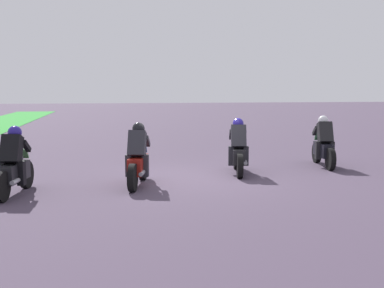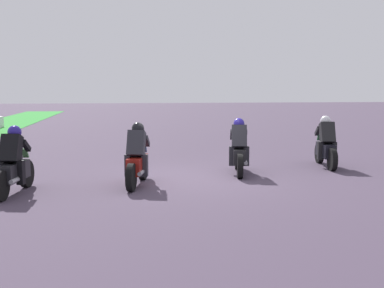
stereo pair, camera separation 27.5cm
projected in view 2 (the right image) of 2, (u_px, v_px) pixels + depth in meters
ground_plane at (195, 178)px, 12.41m from camera, size 120.00×120.00×0.00m
rider_lane_a at (326, 146)px, 14.06m from camera, size 2.04×0.59×1.51m
rider_lane_b at (239, 151)px, 12.95m from camera, size 2.03×0.62×1.51m
rider_lane_c at (137, 160)px, 11.40m from camera, size 2.02×0.64×1.51m
rider_lane_d at (14, 166)px, 10.47m from camera, size 2.03×0.61×1.51m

